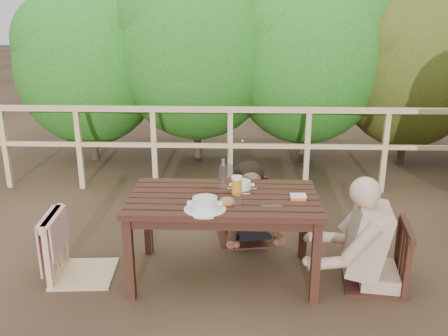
{
  "coord_description": "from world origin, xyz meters",
  "views": [
    {
      "loc": [
        0.13,
        -3.45,
        2.03
      ],
      "look_at": [
        0.0,
        0.05,
        0.9
      ],
      "focal_mm": 38.55,
      "sensor_mm": 36.0,
      "label": 1
    }
  ],
  "objects_px": {
    "diner_right": "(386,198)",
    "tumbler": "(238,204)",
    "soup_near": "(205,204)",
    "beer_glass": "(237,186)",
    "butter_tub": "(298,198)",
    "chair_right": "(379,227)",
    "chair_far": "(246,189)",
    "woman": "(246,176)",
    "table": "(224,237)",
    "chair_left": "(79,218)",
    "bottle": "(223,176)",
    "soup_far": "(242,186)",
    "bread_roll": "(227,202)"
  },
  "relations": [
    {
      "from": "table",
      "to": "bottle",
      "type": "bearing_deg",
      "value": 93.55
    },
    {
      "from": "soup_far",
      "to": "beer_glass",
      "type": "bearing_deg",
      "value": -107.13
    },
    {
      "from": "table",
      "to": "beer_glass",
      "type": "height_order",
      "value": "beer_glass"
    },
    {
      "from": "bottle",
      "to": "butter_tub",
      "type": "bearing_deg",
      "value": -17.42
    },
    {
      "from": "table",
      "to": "chair_right",
      "type": "xyz_separation_m",
      "value": [
        1.19,
        -0.07,
        0.14
      ]
    },
    {
      "from": "chair_left",
      "to": "bread_roll",
      "type": "relative_size",
      "value": 8.0
    },
    {
      "from": "chair_left",
      "to": "bottle",
      "type": "bearing_deg",
      "value": -85.84
    },
    {
      "from": "table",
      "to": "soup_near",
      "type": "bearing_deg",
      "value": -115.13
    },
    {
      "from": "bottle",
      "to": "woman",
      "type": "bearing_deg",
      "value": 72.35
    },
    {
      "from": "chair_far",
      "to": "woman",
      "type": "xyz_separation_m",
      "value": [
        0.0,
        0.02,
        0.11
      ]
    },
    {
      "from": "bottle",
      "to": "tumbler",
      "type": "xyz_separation_m",
      "value": [
        0.12,
        -0.35,
        -0.09
      ]
    },
    {
      "from": "chair_right",
      "to": "bottle",
      "type": "relative_size",
      "value": 3.51
    },
    {
      "from": "diner_right",
      "to": "bottle",
      "type": "xyz_separation_m",
      "value": [
        -1.23,
        0.2,
        0.1
      ]
    },
    {
      "from": "diner_right",
      "to": "soup_far",
      "type": "xyz_separation_m",
      "value": [
        -1.08,
        0.24,
        -0.0
      ]
    },
    {
      "from": "soup_far",
      "to": "bread_roll",
      "type": "height_order",
      "value": "soup_far"
    },
    {
      "from": "soup_near",
      "to": "tumbler",
      "type": "height_order",
      "value": "soup_near"
    },
    {
      "from": "woman",
      "to": "soup_near",
      "type": "distance_m",
      "value": 1.02
    },
    {
      "from": "diner_right",
      "to": "bread_roll",
      "type": "distance_m",
      "value": 1.19
    },
    {
      "from": "beer_glass",
      "to": "butter_tub",
      "type": "distance_m",
      "value": 0.48
    },
    {
      "from": "soup_far",
      "to": "beer_glass",
      "type": "height_order",
      "value": "beer_glass"
    },
    {
      "from": "beer_glass",
      "to": "tumbler",
      "type": "distance_m",
      "value": 0.26
    },
    {
      "from": "soup_near",
      "to": "bottle",
      "type": "distance_m",
      "value": 0.42
    },
    {
      "from": "beer_glass",
      "to": "bottle",
      "type": "relative_size",
      "value": 0.59
    },
    {
      "from": "chair_left",
      "to": "diner_right",
      "type": "xyz_separation_m",
      "value": [
        2.35,
        -0.03,
        0.22
      ]
    },
    {
      "from": "tumbler",
      "to": "soup_near",
      "type": "bearing_deg",
      "value": -168.91
    },
    {
      "from": "chair_right",
      "to": "soup_near",
      "type": "bearing_deg",
      "value": -73.54
    },
    {
      "from": "woman",
      "to": "bread_roll",
      "type": "distance_m",
      "value": 0.9
    },
    {
      "from": "bread_roll",
      "to": "beer_glass",
      "type": "xyz_separation_m",
      "value": [
        0.07,
        0.22,
        0.04
      ]
    },
    {
      "from": "soup_near",
      "to": "tumbler",
      "type": "xyz_separation_m",
      "value": [
        0.24,
        0.05,
        -0.01
      ]
    },
    {
      "from": "chair_right",
      "to": "table",
      "type": "bearing_deg",
      "value": -85.41
    },
    {
      "from": "butter_tub",
      "to": "chair_right",
      "type": "bearing_deg",
      "value": -4.03
    },
    {
      "from": "bottle",
      "to": "chair_left",
      "type": "bearing_deg",
      "value": -171.6
    },
    {
      "from": "bread_roll",
      "to": "bottle",
      "type": "xyz_separation_m",
      "value": [
        -0.04,
        0.31,
        0.1
      ]
    },
    {
      "from": "diner_right",
      "to": "butter_tub",
      "type": "height_order",
      "value": "diner_right"
    },
    {
      "from": "soup_near",
      "to": "soup_far",
      "type": "relative_size",
      "value": 1.27
    },
    {
      "from": "table",
      "to": "woman",
      "type": "relative_size",
      "value": 1.2
    },
    {
      "from": "bread_roll",
      "to": "butter_tub",
      "type": "bearing_deg",
      "value": 13.33
    },
    {
      "from": "woman",
      "to": "tumbler",
      "type": "bearing_deg",
      "value": 76.47
    },
    {
      "from": "table",
      "to": "diner_right",
      "type": "height_order",
      "value": "diner_right"
    },
    {
      "from": "soup_near",
      "to": "beer_glass",
      "type": "height_order",
      "value": "beer_glass"
    },
    {
      "from": "bread_roll",
      "to": "tumbler",
      "type": "xyz_separation_m",
      "value": [
        0.08,
        -0.04,
        0.0
      ]
    },
    {
      "from": "soup_far",
      "to": "diner_right",
      "type": "bearing_deg",
      "value": -12.51
    },
    {
      "from": "butter_tub",
      "to": "table",
      "type": "bearing_deg",
      "value": 172.98
    },
    {
      "from": "soup_near",
      "to": "bottle",
      "type": "relative_size",
      "value": 1.12
    },
    {
      "from": "diner_right",
      "to": "tumbler",
      "type": "relative_size",
      "value": 17.34
    },
    {
      "from": "bread_roll",
      "to": "bottle",
      "type": "distance_m",
      "value": 0.32
    },
    {
      "from": "table",
      "to": "bread_roll",
      "type": "distance_m",
      "value": 0.41
    },
    {
      "from": "beer_glass",
      "to": "butter_tub",
      "type": "bearing_deg",
      "value": -10.99
    },
    {
      "from": "bottle",
      "to": "tumbler",
      "type": "distance_m",
      "value": 0.38
    },
    {
      "from": "chair_far",
      "to": "butter_tub",
      "type": "bearing_deg",
      "value": -71.65
    }
  ]
}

